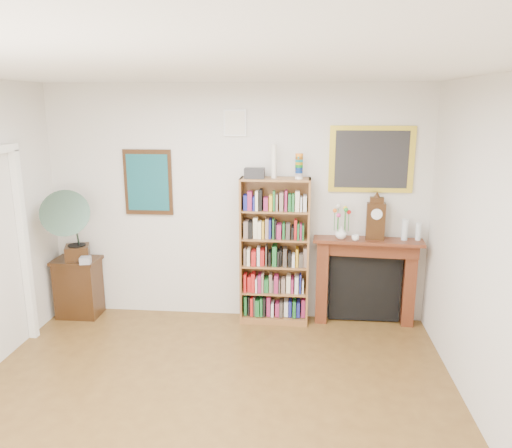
{
  "coord_description": "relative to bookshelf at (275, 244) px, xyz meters",
  "views": [
    {
      "loc": [
        0.76,
        -3.25,
        2.59
      ],
      "look_at": [
        0.32,
        1.6,
        1.39
      ],
      "focal_mm": 35.0,
      "sensor_mm": 36.0,
      "label": 1
    }
  ],
  "objects": [
    {
      "name": "fireplace",
      "position": [
        1.07,
        0.07,
        -0.36
      ],
      "size": [
        1.26,
        0.39,
        1.05
      ],
      "rotation": [
        0.0,
        0.0,
        -0.08
      ],
      "color": "#491C11",
      "rests_on": "floor"
    },
    {
      "name": "cd_stack",
      "position": [
        -2.22,
        -0.21,
        -0.2
      ],
      "size": [
        0.14,
        0.14,
        0.08
      ],
      "primitive_type": "cube",
      "rotation": [
        0.0,
        0.0,
        0.23
      ],
      "color": "#B7B7C4",
      "rests_on": "side_cabinet"
    },
    {
      "name": "flower_vase",
      "position": [
        0.76,
        0.01,
        0.15
      ],
      "size": [
        0.18,
        0.18,
        0.14
      ],
      "primitive_type": "imported",
      "rotation": [
        0.0,
        0.0,
        -0.35
      ],
      "color": "white",
      "rests_on": "fireplace"
    },
    {
      "name": "gramophone",
      "position": [
        -2.39,
        -0.19,
        0.26
      ],
      "size": [
        0.74,
        0.82,
        0.89
      ],
      "rotation": [
        0.0,
        0.0,
        0.35
      ],
      "color": "black",
      "rests_on": "side_cabinet"
    },
    {
      "name": "mantel_clock",
      "position": [
        1.15,
        0.03,
        0.31
      ],
      "size": [
        0.22,
        0.14,
        0.49
      ],
      "rotation": [
        0.0,
        0.0,
        -0.08
      ],
      "color": "black",
      "rests_on": "fireplace"
    },
    {
      "name": "room",
      "position": [
        -0.47,
        -2.34,
        0.43
      ],
      "size": [
        4.51,
        5.01,
        2.81
      ],
      "color": "brown",
      "rests_on": "ground"
    },
    {
      "name": "side_cabinet",
      "position": [
        -2.41,
        -0.05,
        -0.61
      ],
      "size": [
        0.54,
        0.39,
        0.73
      ],
      "primitive_type": "cube",
      "rotation": [
        0.0,
        0.0,
        0.0
      ],
      "color": "black",
      "rests_on": "floor"
    },
    {
      "name": "teacup",
      "position": [
        0.92,
        -0.06,
        0.11
      ],
      "size": [
        0.11,
        0.11,
        0.07
      ],
      "primitive_type": "imported",
      "rotation": [
        0.0,
        0.0,
        0.39
      ],
      "color": "white",
      "rests_on": "fireplace"
    },
    {
      "name": "bottle_right",
      "position": [
        1.63,
        0.03,
        0.18
      ],
      "size": [
        0.06,
        0.06,
        0.2
      ],
      "primitive_type": "cylinder",
      "color": "silver",
      "rests_on": "fireplace"
    },
    {
      "name": "teal_poster",
      "position": [
        -1.52,
        0.14,
        0.68
      ],
      "size": [
        0.58,
        0.04,
        0.78
      ],
      "color": "black",
      "rests_on": "back_wall"
    },
    {
      "name": "gilt_painting",
      "position": [
        1.08,
        0.14,
        0.98
      ],
      "size": [
        0.95,
        0.04,
        0.75
      ],
      "color": "gold",
      "rests_on": "back_wall"
    },
    {
      "name": "small_picture",
      "position": [
        -0.47,
        0.14,
        1.38
      ],
      "size": [
        0.26,
        0.04,
        0.3
      ],
      "color": "white",
      "rests_on": "back_wall"
    },
    {
      "name": "bookshelf",
      "position": [
        0.0,
        0.0,
        0.0
      ],
      "size": [
        0.8,
        0.29,
        2.01
      ],
      "rotation": [
        0.0,
        0.0,
        -0.01
      ],
      "color": "brown",
      "rests_on": "floor"
    },
    {
      "name": "bottle_left",
      "position": [
        1.48,
        0.03,
        0.2
      ],
      "size": [
        0.07,
        0.07,
        0.24
      ],
      "primitive_type": "cylinder",
      "color": "silver",
      "rests_on": "fireplace"
    }
  ]
}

